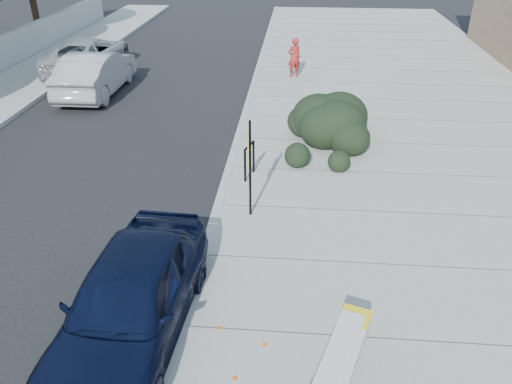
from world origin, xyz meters
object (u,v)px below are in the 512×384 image
(bike_rack, at_px, (249,157))
(pedestrian, at_px, (294,57))
(bench, at_px, (339,364))
(wagon_silver, at_px, (96,72))
(suv_silver, at_px, (87,54))
(sign_post, at_px, (249,163))
(sedan_navy, at_px, (130,299))

(bike_rack, bearing_deg, pedestrian, 101.11)
(bike_rack, height_order, pedestrian, pedestrian)
(bench, bearing_deg, wagon_silver, 141.29)
(suv_silver, bearing_deg, sign_post, 125.56)
(bike_rack, xyz_separation_m, sedan_navy, (-1.40, -5.59, 0.07))
(bike_rack, height_order, suv_silver, suv_silver)
(bench, xyz_separation_m, wagon_silver, (-8.50, 13.41, 0.13))
(bench, relative_size, sign_post, 0.98)
(suv_silver, height_order, pedestrian, pedestrian)
(bench, distance_m, suv_silver, 19.17)
(bench, distance_m, pedestrian, 15.78)
(pedestrian, bearing_deg, wagon_silver, -11.04)
(bike_rack, xyz_separation_m, suv_silver, (-8.10, 9.78, 0.04))
(suv_silver, distance_m, pedestrian, 9.11)
(pedestrian, bearing_deg, bike_rack, 55.66)
(sign_post, xyz_separation_m, wagon_silver, (-6.78, 8.69, -0.65))
(wagon_silver, relative_size, suv_silver, 0.92)
(sedan_navy, bearing_deg, pedestrian, 84.14)
(wagon_silver, bearing_deg, bench, 121.89)
(bike_rack, distance_m, wagon_silver, 9.49)
(wagon_silver, bearing_deg, sedan_navy, 112.24)
(wagon_silver, bearing_deg, pedestrian, -163.30)
(sign_post, relative_size, pedestrian, 1.43)
(sedan_navy, distance_m, suv_silver, 16.77)
(sedan_navy, bearing_deg, suv_silver, 116.87)
(sedan_navy, bearing_deg, bench, -13.35)
(bike_rack, xyz_separation_m, pedestrian, (0.98, 9.17, 0.25))
(pedestrian, bearing_deg, bench, 65.11)
(bike_rack, height_order, sign_post, sign_post)
(sedan_navy, bearing_deg, wagon_silver, 116.03)
(bench, height_order, sign_post, sign_post)
(sign_post, height_order, wagon_silver, sign_post)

